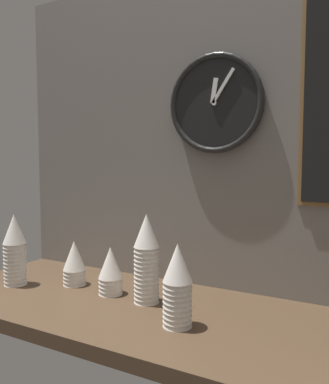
# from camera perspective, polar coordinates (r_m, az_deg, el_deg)

# --- Properties ---
(ground_plane) EXTENTS (1.60, 0.56, 0.04)m
(ground_plane) POSITION_cam_1_polar(r_m,az_deg,el_deg) (1.19, 2.35, -17.42)
(ground_plane) COLOR #4C3826
(wall_tiled_back) EXTENTS (1.60, 0.03, 1.05)m
(wall_tiled_back) POSITION_cam_1_polar(r_m,az_deg,el_deg) (1.35, 7.59, 8.73)
(wall_tiled_back) COLOR slate
(wall_tiled_back) RESTS_ON ground_plane
(cup_stack_far_left) EXTENTS (0.08, 0.08, 0.24)m
(cup_stack_far_left) POSITION_cam_1_polar(r_m,az_deg,el_deg) (1.48, -20.28, -7.59)
(cup_stack_far_left) COLOR white
(cup_stack_far_left) RESTS_ON ground_plane
(cup_stack_center_left) EXTENTS (0.08, 0.08, 0.15)m
(cup_stack_center_left) POSITION_cam_1_polar(r_m,az_deg,el_deg) (1.32, -7.59, -10.87)
(cup_stack_center_left) COLOR white
(cup_stack_center_left) RESTS_ON ground_plane
(cup_stack_left) EXTENTS (0.08, 0.08, 0.15)m
(cup_stack_left) POSITION_cam_1_polar(r_m,az_deg,el_deg) (1.43, -12.54, -9.68)
(cup_stack_left) COLOR white
(cup_stack_left) RESTS_ON ground_plane
(cup_stack_center) EXTENTS (0.08, 0.08, 0.27)m
(cup_stack_center) POSITION_cam_1_polar(r_m,az_deg,el_deg) (1.22, -2.54, -9.28)
(cup_stack_center) COLOR white
(cup_stack_center) RESTS_ON ground_plane
(cup_stack_center_right) EXTENTS (0.08, 0.08, 0.22)m
(cup_stack_center_right) POSITION_cam_1_polar(r_m,az_deg,el_deg) (1.06, 1.83, -12.92)
(cup_stack_center_right) COLOR white
(cup_stack_center_right) RESTS_ON ground_plane
(wall_clock) EXTENTS (0.32, 0.03, 0.32)m
(wall_clock) POSITION_cam_1_polar(r_m,az_deg,el_deg) (1.33, 6.98, 12.26)
(wall_clock) COLOR black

